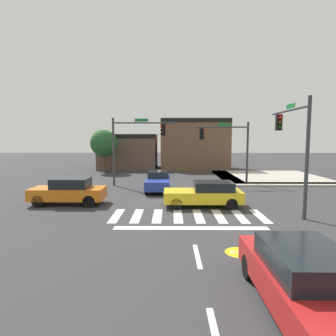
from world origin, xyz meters
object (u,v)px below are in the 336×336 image
object	(u,v)px
car_blue	(158,181)
car_orange	(69,191)
traffic_signal_southeast	(293,136)
car_red	(305,279)
traffic_signal_northwest	(136,139)
roadside_tree	(104,143)
car_yellow	(205,194)
traffic_signal_northeast	(227,142)

from	to	relation	value
car_blue	car_orange	xyz separation A→B (m)	(-5.13, -4.57, 0.07)
traffic_signal_southeast	car_red	bearing A→B (deg)	159.25
traffic_signal_northwest	roadside_tree	world-z (taller)	traffic_signal_northwest
car_blue	car_orange	size ratio (longest dim) A/B	0.99
car_red	car_yellow	bearing A→B (deg)	5.67
traffic_signal_southeast	roadside_tree	bearing A→B (deg)	39.13
car_yellow	roadside_tree	distance (m)	19.20
traffic_signal_northwest	car_blue	size ratio (longest dim) A/B	1.31
traffic_signal_northeast	car_orange	world-z (taller)	traffic_signal_northeast
traffic_signal_southeast	car_blue	xyz separation A→B (m)	(-7.45, 5.98, -3.34)
traffic_signal_southeast	car_orange	xyz separation A→B (m)	(-12.58, 1.41, -3.27)
car_red	roadside_tree	xyz separation A→B (m)	(-10.61, 26.63, 2.59)
car_yellow	car_blue	bearing A→B (deg)	-59.89
car_yellow	roadside_tree	size ratio (longest dim) A/B	0.90
traffic_signal_northeast	car_orange	distance (m)	13.51
traffic_signal_southeast	car_red	world-z (taller)	traffic_signal_southeast
traffic_signal_northeast	roadside_tree	bearing A→B (deg)	-34.12
traffic_signal_northeast	roadside_tree	distance (m)	14.93
car_blue	car_yellow	size ratio (longest dim) A/B	0.96
traffic_signal_northwest	car_blue	distance (m)	4.35
traffic_signal_northwest	car_yellow	bearing A→B (deg)	-56.70
car_orange	roadside_tree	bearing A→B (deg)	-84.47
car_blue	roadside_tree	distance (m)	13.45
roadside_tree	traffic_signal_northeast	bearing A→B (deg)	-34.12
traffic_signal_southeast	car_blue	distance (m)	10.12
traffic_signal_southeast	roadside_tree	xyz separation A→B (m)	(-14.12, 17.36, -0.70)
car_blue	car_orange	world-z (taller)	car_orange
roadside_tree	car_blue	bearing A→B (deg)	-59.62
traffic_signal_northwest	car_red	xyz separation A→B (m)	(5.83, -17.55, -3.12)
traffic_signal_northwest	car_yellow	xyz separation A→B (m)	(4.82, -7.34, -3.16)
traffic_signal_northeast	car_yellow	size ratio (longest dim) A/B	1.19
traffic_signal_southeast	car_yellow	bearing A→B (deg)	78.34
traffic_signal_northeast	car_blue	world-z (taller)	traffic_signal_northeast
traffic_signal_northeast	traffic_signal_southeast	bearing A→B (deg)	101.11
traffic_signal_northeast	roadside_tree	world-z (taller)	traffic_signal_northeast
traffic_signal_northwest	traffic_signal_southeast	bearing A→B (deg)	-41.51
traffic_signal_southeast	roadside_tree	distance (m)	22.38
traffic_signal_southeast	car_yellow	distance (m)	5.70
car_blue	car_yellow	distance (m)	5.83
car_blue	traffic_signal_northwest	bearing A→B (deg)	-140.46
traffic_signal_northeast	car_yellow	xyz separation A→B (m)	(-2.76, -8.05, -2.91)
roadside_tree	car_orange	bearing A→B (deg)	-84.47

